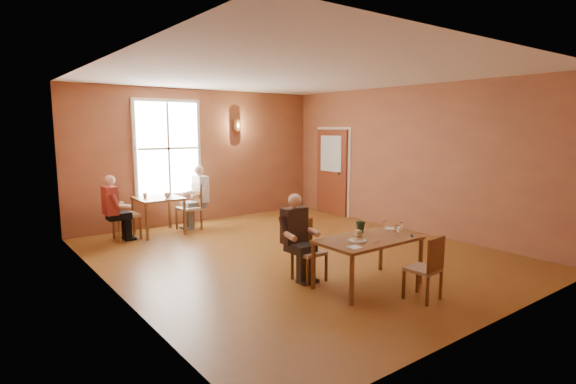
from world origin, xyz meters
TOP-DOWN VIEW (x-y plane):
  - ground at (0.00, 0.00)m, footprint 6.00×7.00m
  - wall_back at (0.00, 3.50)m, footprint 6.00×0.04m
  - wall_front at (0.00, -3.50)m, footprint 6.00×0.04m
  - wall_left at (-3.00, 0.00)m, footprint 0.04×7.00m
  - wall_right at (3.00, 0.00)m, footprint 0.04×7.00m
  - ceiling at (0.00, 0.00)m, footprint 6.00×7.00m
  - window at (-0.80, 3.45)m, footprint 1.36×0.10m
  - door at (2.94, 2.30)m, footprint 0.12×1.04m
  - wall_sconce at (0.90, 3.40)m, footprint 0.16×0.16m
  - main_table at (-0.17, -1.83)m, footprint 1.42×0.80m
  - chair_diner_main at (-0.67, -1.18)m, footprint 0.38×0.38m
  - diner_main at (-0.67, -1.21)m, footprint 0.47×0.47m
  - chair_empty at (0.02, -2.59)m, footprint 0.40×0.40m
  - plate_food at (-0.41, -1.86)m, footprint 0.28×0.28m
  - sandwich at (-0.31, -1.77)m, footprint 0.09×0.09m
  - goblet_a at (0.29, -1.73)m, footprint 0.09×0.09m
  - goblet_b at (0.41, -1.91)m, footprint 0.08×0.08m
  - goblet_c at (0.16, -2.05)m, footprint 0.09×0.09m
  - menu_stand at (-0.06, -1.57)m, footprint 0.11×0.07m
  - knife at (-0.24, -2.05)m, footprint 0.17×0.06m
  - napkin at (-0.65, -2.05)m, footprint 0.17×0.17m
  - side_plate at (0.51, -1.65)m, footprint 0.15×0.15m
  - sunglasses at (0.41, -2.10)m, footprint 0.11×0.10m
  - second_table at (-1.31, 2.81)m, footprint 0.85×0.85m
  - chair_diner_white at (-0.66, 2.81)m, footprint 0.43×0.43m
  - diner_white at (-0.63, 2.81)m, footprint 0.52×0.52m
  - chair_diner_maroon at (-1.96, 2.81)m, footprint 0.44×0.44m
  - diner_maroon at (-1.99, 2.81)m, footprint 0.49×0.49m
  - cup_a at (-1.16, 2.69)m, footprint 0.14×0.14m
  - cup_b at (-1.53, 2.96)m, footprint 0.12×0.12m

SIDE VIEW (x-z plane):
  - ground at x=0.00m, z-range -0.01..0.01m
  - main_table at x=-0.17m, z-range 0.00..0.67m
  - second_table at x=-1.31m, z-range 0.00..0.75m
  - chair_empty at x=0.02m, z-range 0.00..0.82m
  - chair_diner_main at x=-0.67m, z-range 0.00..0.85m
  - chair_diner_white at x=-0.66m, z-range 0.00..0.97m
  - chair_diner_maroon at x=-1.96m, z-range 0.00..0.99m
  - diner_main at x=-0.67m, z-range 0.00..1.18m
  - diner_maroon at x=-1.99m, z-range 0.00..1.23m
  - diner_white at x=-0.63m, z-range 0.00..1.30m
  - knife at x=-0.24m, z-range 0.67..0.67m
  - napkin at x=-0.65m, z-range 0.67..0.67m
  - side_plate at x=0.51m, z-range 0.67..0.68m
  - sunglasses at x=0.41m, z-range 0.67..0.68m
  - plate_food at x=-0.41m, z-range 0.67..0.70m
  - sandwich at x=-0.31m, z-range 0.67..0.77m
  - goblet_b at x=0.41m, z-range 0.67..0.83m
  - goblet_a at x=0.29m, z-range 0.67..0.84m
  - menu_stand at x=-0.06m, z-range 0.67..0.84m
  - goblet_c at x=0.16m, z-range 0.67..0.85m
  - cup_b at x=-1.53m, z-range 0.75..0.84m
  - cup_a at x=-1.16m, z-range 0.75..0.85m
  - door at x=2.94m, z-range 0.00..2.10m
  - wall_back at x=0.00m, z-range 0.00..3.00m
  - wall_front at x=0.00m, z-range 0.00..3.00m
  - wall_left at x=-3.00m, z-range 0.00..3.00m
  - wall_right at x=3.00m, z-range 0.00..3.00m
  - window at x=-0.80m, z-range 0.72..2.68m
  - wall_sconce at x=0.90m, z-range 2.06..2.34m
  - ceiling at x=0.00m, z-range 2.98..3.02m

